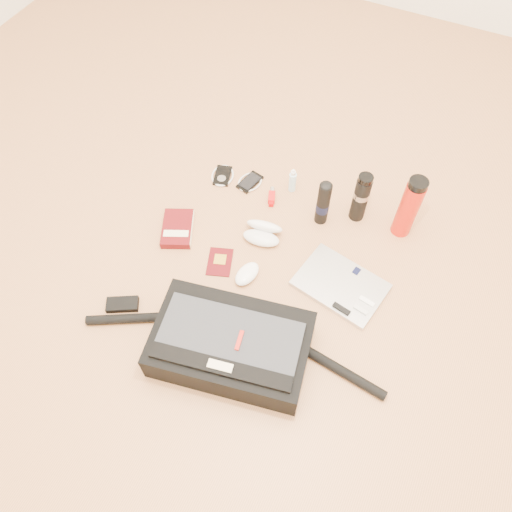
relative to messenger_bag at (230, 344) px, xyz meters
name	(u,v)px	position (x,y,z in m)	size (l,w,h in m)	color
ground	(257,285)	(-0.03, 0.28, -0.07)	(4.00, 4.00, 0.00)	#B67B4C
messenger_bag	(230,344)	(0.00, 0.00, 0.00)	(1.05, 0.41, 0.15)	black
laptop	(341,285)	(0.25, 0.40, -0.06)	(0.35, 0.28, 0.03)	#BABABD
book	(178,229)	(-0.43, 0.37, -0.05)	(0.18, 0.21, 0.03)	#4E090D
passport	(220,262)	(-0.21, 0.31, -0.06)	(0.13, 0.15, 0.01)	#49060B
mouse	(247,274)	(-0.08, 0.30, -0.05)	(0.09, 0.13, 0.04)	white
sunglasses_case	(263,232)	(-0.11, 0.49, -0.04)	(0.16, 0.14, 0.08)	silver
ipod	(223,176)	(-0.40, 0.70, -0.06)	(0.12, 0.12, 0.01)	black
phone	(250,182)	(-0.28, 0.72, -0.06)	(0.11, 0.13, 0.01)	black
inhaler	(272,197)	(-0.16, 0.68, -0.05)	(0.05, 0.10, 0.03)	red
spray_bottle	(293,181)	(-0.10, 0.76, -0.01)	(0.04, 0.04, 0.12)	#B3E1F7
aerosol_can	(323,203)	(0.07, 0.67, 0.04)	(0.06, 0.06, 0.22)	black
thermos_black	(361,197)	(0.19, 0.75, 0.05)	(0.08, 0.08, 0.23)	black
thermos_red	(409,207)	(0.37, 0.75, 0.08)	(0.08, 0.08, 0.29)	red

